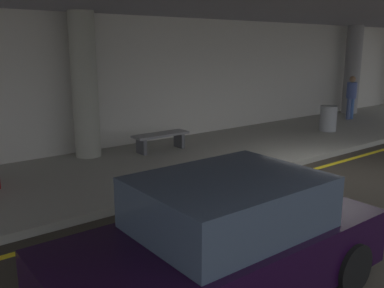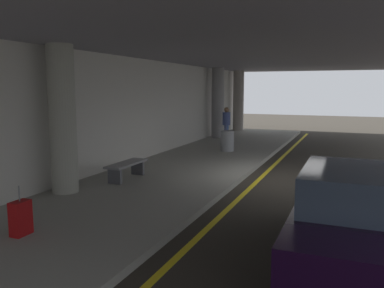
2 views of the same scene
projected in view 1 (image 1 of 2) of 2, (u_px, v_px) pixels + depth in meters
name	position (u px, v px, depth m)	size (l,w,h in m)	color
ground_plane	(333.00, 176.00, 9.84)	(60.00, 60.00, 0.00)	#2D2923
sidewalk	(241.00, 148.00, 12.21)	(26.00, 4.20, 0.15)	gray
lane_stripe_yellow	(312.00, 170.00, 10.30)	(26.00, 0.14, 0.01)	yellow
support_column_far_left	(85.00, 86.00, 10.61)	(0.65, 0.65, 3.65)	gray
support_column_left_mid	(352.00, 70.00, 17.76)	(0.65, 0.65, 3.65)	gray
ceiling_overhang	(258.00, 7.00, 10.95)	(28.00, 13.20, 0.30)	gray
terminal_back_wall	(193.00, 80.00, 13.53)	(26.00, 0.30, 3.80)	#BAB7AD
car_black	(223.00, 243.00, 4.92)	(4.10, 1.92, 1.50)	black
traveler_with_luggage	(351.00, 95.00, 16.37)	(0.38, 0.38, 1.68)	#4B5A8A
bench_metal	(161.00, 138.00, 11.52)	(1.60, 0.50, 0.48)	slate
trash_bin_steel	(328.00, 118.00, 14.19)	(0.56, 0.56, 0.85)	gray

